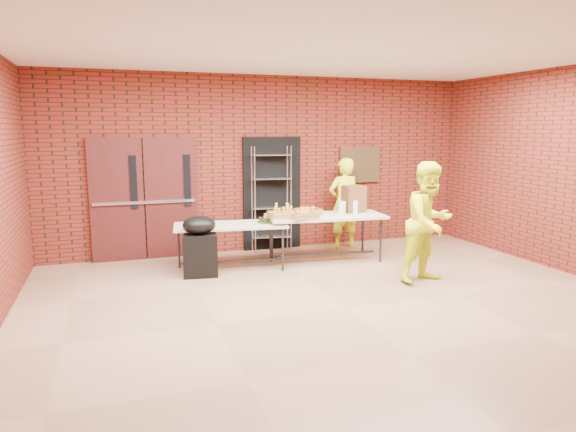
% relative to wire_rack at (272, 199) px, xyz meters
% --- Properties ---
extents(room, '(8.08, 7.08, 3.28)m').
position_rel_wire_rack_xyz_m(room, '(-0.05, -3.32, 0.63)').
color(room, '#8A674A').
rests_on(room, ground).
extents(double_doors, '(1.78, 0.12, 2.10)m').
position_rel_wire_rack_xyz_m(double_doors, '(-2.24, 0.12, 0.09)').
color(double_doors, '#3E1112').
rests_on(double_doors, room).
extents(dark_doorway, '(1.10, 0.06, 2.10)m').
position_rel_wire_rack_xyz_m(dark_doorway, '(0.05, 0.14, 0.08)').
color(dark_doorway, black).
rests_on(dark_doorway, room).
extents(bronze_plaque, '(0.85, 0.04, 0.70)m').
position_rel_wire_rack_xyz_m(bronze_plaque, '(1.85, 0.13, 0.58)').
color(bronze_plaque, '#3E2C18').
rests_on(bronze_plaque, room).
extents(wire_rack, '(0.74, 0.35, 1.93)m').
position_rel_wire_rack_xyz_m(wire_rack, '(0.00, 0.00, 0.00)').
color(wire_rack, silver).
rests_on(wire_rack, room).
extents(table_left, '(1.86, 0.97, 0.73)m').
position_rel_wire_rack_xyz_m(table_left, '(-1.00, -0.99, -0.30)').
color(table_left, tan).
rests_on(table_left, room).
extents(table_right, '(2.04, 1.01, 0.81)m').
position_rel_wire_rack_xyz_m(table_right, '(0.62, -1.10, -0.23)').
color(table_right, tan).
rests_on(table_right, room).
extents(basket_bananas, '(0.44, 0.34, 0.14)m').
position_rel_wire_rack_xyz_m(basket_bananas, '(-0.17, -1.16, -0.10)').
color(basket_bananas, olive).
rests_on(basket_bananas, table_right).
extents(basket_oranges, '(0.42, 0.33, 0.13)m').
position_rel_wire_rack_xyz_m(basket_oranges, '(0.33, -0.99, -0.10)').
color(basket_oranges, olive).
rests_on(basket_oranges, table_right).
extents(basket_apples, '(0.43, 0.33, 0.13)m').
position_rel_wire_rack_xyz_m(basket_apples, '(0.14, -1.30, -0.10)').
color(basket_apples, olive).
rests_on(basket_apples, table_right).
extents(muffin_tray, '(0.39, 0.39, 0.10)m').
position_rel_wire_rack_xyz_m(muffin_tray, '(-0.36, -1.03, -0.19)').
color(muffin_tray, '#184F15').
rests_on(muffin_tray, table_left).
extents(napkin_box, '(0.18, 0.12, 0.06)m').
position_rel_wire_rack_xyz_m(napkin_box, '(-1.35, -1.01, -0.21)').
color(napkin_box, silver).
rests_on(napkin_box, table_left).
extents(coffee_dispenser, '(0.35, 0.31, 0.46)m').
position_rel_wire_rack_xyz_m(coffee_dispenser, '(1.21, -0.94, 0.07)').
color(coffee_dispenser, brown).
rests_on(coffee_dispenser, table_right).
extents(cup_stack_front, '(0.08, 0.08, 0.24)m').
position_rel_wire_rack_xyz_m(cup_stack_front, '(0.84, -1.22, -0.04)').
color(cup_stack_front, silver).
rests_on(cup_stack_front, table_right).
extents(cup_stack_mid, '(0.08, 0.08, 0.24)m').
position_rel_wire_rack_xyz_m(cup_stack_mid, '(1.08, -1.28, -0.04)').
color(cup_stack_mid, silver).
rests_on(cup_stack_mid, table_right).
extents(cup_stack_back, '(0.07, 0.07, 0.21)m').
position_rel_wire_rack_xyz_m(cup_stack_back, '(0.95, -1.09, -0.05)').
color(cup_stack_back, silver).
rests_on(cup_stack_back, table_right).
extents(covered_grill, '(0.56, 0.49, 0.93)m').
position_rel_wire_rack_xyz_m(covered_grill, '(-1.54, -1.23, -0.50)').
color(covered_grill, black).
rests_on(covered_grill, room).
extents(volunteer_woman, '(0.65, 0.45, 1.71)m').
position_rel_wire_rack_xyz_m(volunteer_woman, '(1.36, -0.22, -0.11)').
color(volunteer_woman, '#EDF91B').
rests_on(volunteer_woman, room).
extents(volunteer_man, '(1.00, 0.86, 1.78)m').
position_rel_wire_rack_xyz_m(volunteer_man, '(1.59, -2.64, -0.08)').
color(volunteer_man, '#EDF91B').
rests_on(volunteer_man, room).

